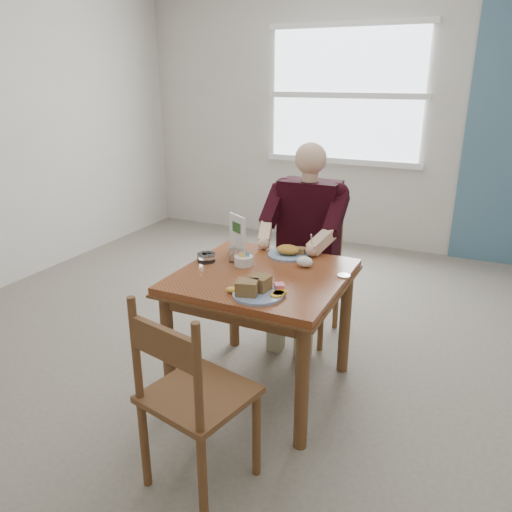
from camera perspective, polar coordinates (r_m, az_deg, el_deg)
The scene contains 16 objects.
floor at distance 3.15m, azimuth 0.69°, elevation -14.70°, with size 6.00×6.00×0.00m, color #6A6256.
wall_back at distance 5.48m, azimuth 14.31°, elevation 15.22°, with size 5.50×5.50×0.00m, color beige.
lemon_wedge at distance 2.53m, azimuth -2.87°, elevation -3.89°, with size 0.06×0.04×0.03m, color yellow.
napkin at distance 2.88m, azimuth 5.58°, elevation -0.64°, with size 0.10×0.08×0.06m, color white.
metal_dish at distance 2.78m, azimuth 9.99°, elevation -2.22°, with size 0.07×0.07×0.01m, color silver.
window at distance 5.53m, azimuth 10.18°, elevation 17.62°, with size 1.72×0.04×1.42m.
table at distance 2.83m, azimuth 0.74°, elevation -4.00°, with size 0.92×0.92×0.75m.
chair_far at distance 3.58m, azimuth 6.00°, elevation -1.66°, with size 0.42×0.42×0.95m.
chair_near at distance 2.26m, azimuth -7.39°, elevation -15.69°, with size 0.50×0.50×0.95m.
diner at distance 3.39m, azimuth 5.70°, elevation 3.06°, with size 0.53×0.56×1.39m.
near_plate at distance 2.50m, azimuth 0.07°, elevation -3.79°, with size 0.29×0.29×0.09m.
far_plate at distance 3.05m, azimuth 3.78°, elevation 0.48°, with size 0.30×0.30×0.07m.
caddy at distance 2.89m, azimuth -1.43°, elevation -0.52°, with size 0.11×0.11×0.08m.
shakers at distance 2.93m, azimuth -2.24°, elevation 0.12°, with size 0.10×0.05×0.09m.
creamer at distance 2.96m, azimuth -5.70°, elevation -0.16°, with size 0.12×0.12×0.05m.
menu at distance 3.04m, azimuth -2.13°, elevation 2.45°, with size 0.15×0.10×0.25m.
Camera 1 is at (1.07, -2.36, 1.78)m, focal length 35.00 mm.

